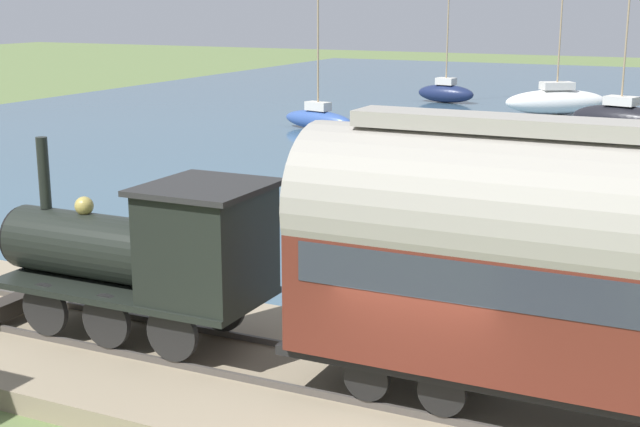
{
  "coord_description": "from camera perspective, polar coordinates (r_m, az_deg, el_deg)",
  "views": [
    {
      "loc": [
        -12.1,
        -4.12,
        6.7
      ],
      "look_at": [
        4.35,
        3.76,
        2.31
      ],
      "focal_mm": 50.0,
      "sensor_mm": 36.0,
      "label": 1
    }
  ],
  "objects": [
    {
      "name": "sailboat_blue",
      "position": [
        47.14,
        -0.13,
        6.13
      ],
      "size": [
        2.24,
        4.61,
        7.76
      ],
      "rotation": [
        0.0,
        0.0,
        -0.26
      ],
      "color": "#335199",
      "rests_on": "harbor_water"
    },
    {
      "name": "sailboat_white",
      "position": [
        55.25,
        14.88,
        6.98
      ],
      "size": [
        4.89,
        6.19,
        8.91
      ],
      "rotation": [
        0.0,
        0.0,
        0.58
      ],
      "color": "white",
      "rests_on": "harbor_water"
    },
    {
      "name": "sailboat_navy",
      "position": [
        60.3,
        8.05,
        7.7
      ],
      "size": [
        2.06,
        4.18,
        8.48
      ],
      "rotation": [
        0.0,
        0.0,
        -0.16
      ],
      "color": "#192347",
      "rests_on": "harbor_water"
    },
    {
      "name": "rail_embankment",
      "position": [
        15.01,
        7.24,
        -12.24
      ],
      "size": [
        5.66,
        56.0,
        0.52
      ],
      "color": "gray",
      "rests_on": "ground"
    },
    {
      "name": "sailboat_black",
      "position": [
        48.3,
        18.65,
        5.82
      ],
      "size": [
        3.15,
        5.42,
        7.91
      ],
      "rotation": [
        0.0,
        0.0,
        -0.29
      ],
      "color": "black",
      "rests_on": "harbor_water"
    },
    {
      "name": "passenger_coach",
      "position": [
        13.5,
        18.23,
        -3.22
      ],
      "size": [
        2.53,
        9.91,
        4.53
      ],
      "color": "black",
      "rests_on": "rail_embankment"
    },
    {
      "name": "rowboat_far_out",
      "position": [
        26.77,
        9.16,
        -0.5
      ],
      "size": [
        1.46,
        2.15,
        0.54
      ],
      "rotation": [
        0.0,
        0.0,
        -0.37
      ],
      "color": "beige",
      "rests_on": "harbor_water"
    },
    {
      "name": "steam_locomotive",
      "position": [
        16.71,
        -10.83,
        -2.32
      ],
      "size": [
        2.22,
        5.82,
        3.63
      ],
      "color": "black",
      "rests_on": "rail_embankment"
    },
    {
      "name": "rowboat_mid_harbor",
      "position": [
        23.56,
        -6.42,
        -2.56
      ],
      "size": [
        1.73,
        2.35,
        0.38
      ],
      "rotation": [
        0.0,
        0.0,
        0.35
      ],
      "color": "silver",
      "rests_on": "harbor_water"
    },
    {
      "name": "rowboat_off_pier",
      "position": [
        21.51,
        19.41,
        -4.95
      ],
      "size": [
        2.59,
        2.83,
        0.31
      ],
      "rotation": [
        0.0,
        0.0,
        -0.7
      ],
      "color": "silver",
      "rests_on": "harbor_water"
    }
  ]
}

